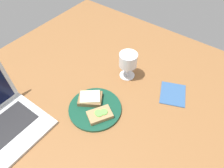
# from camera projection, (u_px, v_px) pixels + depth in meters

# --- Properties ---
(wooden_table) EXTENTS (1.40, 1.40, 0.03)m
(wooden_table) POSITION_uv_depth(u_px,v_px,m) (101.00, 104.00, 1.00)
(wooden_table) COLOR brown
(wooden_table) RESTS_ON ground
(plate) EXTENTS (0.23, 0.23, 0.01)m
(plate) POSITION_uv_depth(u_px,v_px,m) (95.00, 109.00, 0.95)
(plate) COLOR #144733
(plate) RESTS_ON wooden_table
(sandwich_with_cucumber) EXTENTS (0.12, 0.11, 0.02)m
(sandwich_with_cucumber) POSITION_uv_depth(u_px,v_px,m) (100.00, 115.00, 0.91)
(sandwich_with_cucumber) COLOR #A88456
(sandwich_with_cucumber) RESTS_ON plate
(sandwich_with_cheese) EXTENTS (0.12, 0.13, 0.03)m
(sandwich_with_cheese) POSITION_uv_depth(u_px,v_px,m) (90.00, 98.00, 0.97)
(sandwich_with_cheese) COLOR brown
(sandwich_with_cheese) RESTS_ON plate
(wine_glass) EXTENTS (0.09, 0.09, 0.14)m
(wine_glass) POSITION_uv_depth(u_px,v_px,m) (128.00, 61.00, 1.03)
(wine_glass) COLOR white
(wine_glass) RESTS_ON wooden_table
(napkin) EXTENTS (0.17, 0.16, 0.00)m
(napkin) POSITION_uv_depth(u_px,v_px,m) (173.00, 94.00, 1.01)
(napkin) COLOR #33598C
(napkin) RESTS_ON wooden_table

